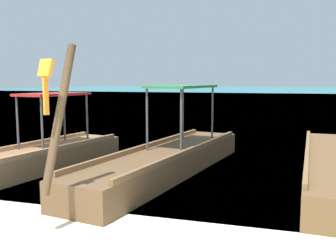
% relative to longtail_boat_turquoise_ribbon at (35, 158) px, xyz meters
% --- Properties ---
extents(sea_water, '(120.00, 120.00, 0.00)m').
position_rel_longtail_boat_turquoise_ribbon_xyz_m(sea_water, '(3.20, 57.98, -0.32)').
color(sea_water, teal).
rests_on(sea_water, ground).
extents(longtail_boat_turquoise_ribbon, '(2.00, 5.66, 2.45)m').
position_rel_longtail_boat_turquoise_ribbon_xyz_m(longtail_boat_turquoise_ribbon, '(0.00, 0.00, 0.00)').
color(longtail_boat_turquoise_ribbon, olive).
rests_on(longtail_boat_turquoise_ribbon, ground).
extents(longtail_boat_orange_ribbon, '(2.28, 7.02, 2.62)m').
position_rel_longtail_boat_turquoise_ribbon_xyz_m(longtail_boat_orange_ribbon, '(2.98, 0.65, 0.01)').
color(longtail_boat_orange_ribbon, brown).
rests_on(longtail_boat_orange_ribbon, ground).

